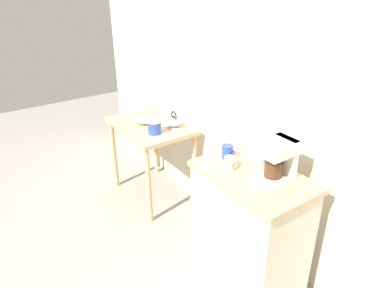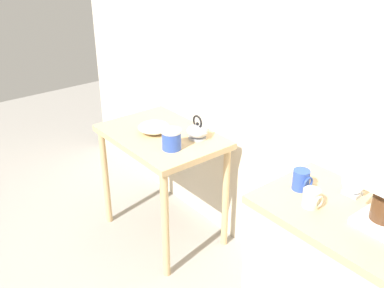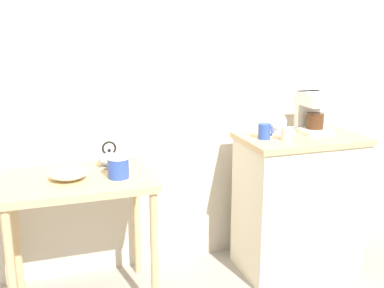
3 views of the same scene
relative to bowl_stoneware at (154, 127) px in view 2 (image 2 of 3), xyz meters
The scene contains 9 objects.
ground_plane 1.04m from the bowl_stoneware, ahead, with size 8.00×8.00×0.00m, color gray.
back_wall 1.04m from the bowl_stoneware, 28.84° to the left, with size 4.40×0.10×2.80m, color beige.
wooden_table 0.16m from the bowl_stoneware, 24.40° to the left, with size 0.81×0.56×0.77m.
bowl_stoneware is the anchor object (origin of this frame).
teakettle 0.29m from the bowl_stoneware, 33.02° to the left, with size 0.16×0.13×0.16m.
canister_enamel 0.27m from the bowl_stoneware, 11.33° to the right, with size 0.12×0.12×0.12m.
mug_blue 1.17m from the bowl_stoneware, ahead, with size 0.08×0.08×0.09m.
mug_small_cream 1.29m from the bowl_stoneware, ahead, with size 0.08×0.07×0.08m.
table_clock 1.35m from the bowl_stoneware, ahead, with size 0.11×0.05×0.12m.
Camera 2 is at (1.54, -1.48, 1.97)m, focal length 41.62 mm.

